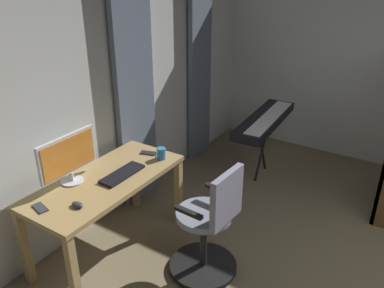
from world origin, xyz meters
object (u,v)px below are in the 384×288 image
object	(u,v)px
computer_monitor	(68,156)
cell_phone_by_monitor	(40,208)
office_chair	(210,226)
computer_keyboard	(122,174)
computer_mouse	(77,205)
desk	(107,189)
cell_phone_face_up	(148,153)
piano_keyboard	(265,121)
mug_tea	(161,154)

from	to	relation	value
computer_monitor	cell_phone_by_monitor	xyz separation A→B (m)	(0.38, 0.10, -0.22)
office_chair	computer_keyboard	xyz separation A→B (m)	(0.10, -0.79, 0.27)
computer_mouse	desk	bearing A→B (deg)	-163.94
office_chair	computer_mouse	xyz separation A→B (m)	(0.62, -0.75, 0.27)
computer_keyboard	cell_phone_face_up	bearing A→B (deg)	-170.31
desk	computer_mouse	distance (m)	0.44
cell_phone_by_monitor	piano_keyboard	bearing A→B (deg)	179.51
computer_monitor	computer_keyboard	world-z (taller)	computer_monitor
office_chair	cell_phone_by_monitor	size ratio (longest dim) A/B	6.82
cell_phone_by_monitor	mug_tea	bearing A→B (deg)	-179.31
computer_monitor	mug_tea	distance (m)	0.82
office_chair	computer_monitor	xyz separation A→B (m)	(0.40, -1.06, 0.48)
computer_monitor	piano_keyboard	world-z (taller)	computer_monitor
desk	computer_keyboard	bearing A→B (deg)	145.74
computer_monitor	office_chair	bearing A→B (deg)	110.59
mug_tea	piano_keyboard	size ratio (longest dim) A/B	0.10
computer_keyboard	piano_keyboard	bearing A→B (deg)	165.17
cell_phone_by_monitor	office_chair	bearing A→B (deg)	143.36
desk	cell_phone_by_monitor	distance (m)	0.58
computer_keyboard	cell_phone_by_monitor	world-z (taller)	computer_keyboard
cell_phone_face_up	computer_monitor	bearing A→B (deg)	-33.08
desk	office_chair	world-z (taller)	office_chair
piano_keyboard	cell_phone_face_up	bearing A→B (deg)	-25.79
computer_mouse	office_chair	bearing A→B (deg)	129.71
cell_phone_face_up	mug_tea	world-z (taller)	mug_tea
desk	computer_monitor	distance (m)	0.42
desk	computer_monitor	world-z (taller)	computer_monitor
desk	cell_phone_face_up	bearing A→B (deg)	179.44
mug_tea	piano_keyboard	bearing A→B (deg)	164.44
cell_phone_by_monitor	computer_mouse	bearing A→B (deg)	141.50
computer_mouse	piano_keyboard	bearing A→B (deg)	169.25
office_chair	cell_phone_face_up	size ratio (longest dim) A/B	6.82
piano_keyboard	mug_tea	bearing A→B (deg)	-19.55
desk	mug_tea	bearing A→B (deg)	162.27
desk	computer_monitor	xyz separation A→B (m)	(0.18, -0.19, 0.33)
desk	piano_keyboard	bearing A→B (deg)	163.85
mug_tea	cell_phone_face_up	bearing A→B (deg)	-96.86
desk	office_chair	distance (m)	0.91
computer_mouse	mug_tea	world-z (taller)	mug_tea
cell_phone_by_monitor	computer_monitor	bearing A→B (deg)	-151.16
computer_mouse	cell_phone_by_monitor	world-z (taller)	computer_mouse
computer_mouse	mug_tea	size ratio (longest dim) A/B	0.78
computer_mouse	piano_keyboard	size ratio (longest dim) A/B	0.08
cell_phone_by_monitor	piano_keyboard	distance (m)	2.60
computer_monitor	piano_keyboard	size ratio (longest dim) A/B	0.44
cell_phone_face_up	piano_keyboard	size ratio (longest dim) A/B	0.11
office_chair	computer_monitor	distance (m)	1.23
office_chair	computer_mouse	distance (m)	1.01
office_chair	cell_phone_by_monitor	distance (m)	1.27
computer_keyboard	computer_mouse	size ratio (longest dim) A/B	4.17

